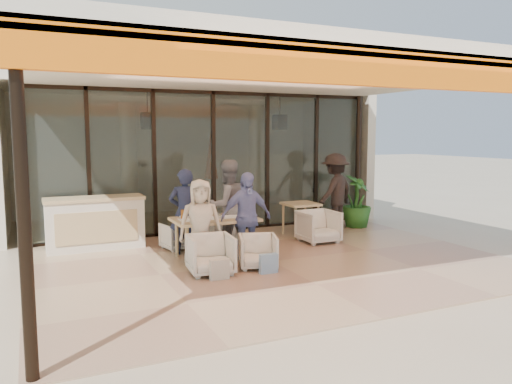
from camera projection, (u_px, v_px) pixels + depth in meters
ground at (272, 263)px, 8.76m from camera, size 70.00×70.00×0.00m
terrace_floor at (272, 262)px, 8.76m from camera, size 8.00×6.00×0.01m
terrace_structure at (280, 72)px, 8.14m from camera, size 8.00×6.00×3.40m
glass_storefront at (213, 163)px, 11.28m from camera, size 8.08×0.10×3.20m
interior_block at (184, 134)px, 13.30m from camera, size 9.05×3.62×3.52m
host_counter at (95, 223)px, 9.66m from camera, size 1.85×0.65×1.04m
dining_table at (214, 221)px, 8.99m from camera, size 1.50×0.90×0.93m
chair_far_left at (178, 235)px, 9.71m from camera, size 0.66×0.63×0.59m
chair_far_right at (219, 230)px, 10.06m from camera, size 0.73×0.70×0.63m
chair_near_left at (211, 253)px, 7.99m from camera, size 0.75×0.71×0.71m
chair_near_right at (258, 250)px, 8.34m from camera, size 0.77×0.74×0.63m
diner_navy at (185, 212)px, 9.20m from camera, size 0.67×0.53×1.62m
diner_grey at (227, 206)px, 9.54m from camera, size 0.93×0.77×1.76m
diner_cream at (200, 223)px, 8.40m from camera, size 0.80×0.60×1.50m
diner_periwinkle at (246, 217)px, 8.74m from camera, size 0.94×0.40×1.59m
tote_bag_cream at (219, 270)px, 7.65m from camera, size 0.30×0.10×0.34m
tote_bag_blue at (269, 264)px, 8.00m from camera, size 0.30×0.10×0.34m
side_table at (301, 208)px, 10.93m from camera, size 0.70×0.70×0.74m
side_chair at (319, 225)px, 10.29m from camera, size 0.73×0.69×0.75m
standing_woman at (335, 192)px, 11.63m from camera, size 1.34×1.08×1.80m
potted_palm at (357, 202)px, 11.94m from camera, size 1.01×1.01×1.27m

